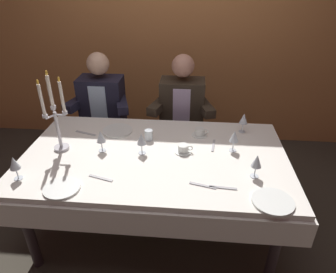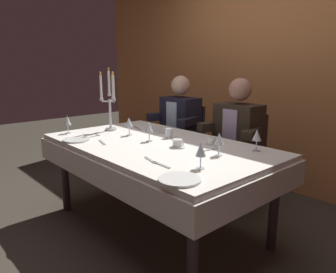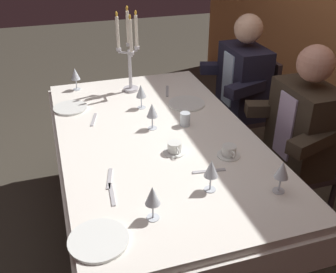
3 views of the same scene
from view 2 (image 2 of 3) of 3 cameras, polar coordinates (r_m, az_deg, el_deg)
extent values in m
plane|color=#3C372D|center=(2.88, -1.92, -15.60)|extent=(12.00, 12.00, 0.00)
cube|color=#C57A44|center=(3.82, 17.83, 11.88)|extent=(6.00, 0.12, 2.70)
cube|color=white|center=(2.62, -2.04, -1.60)|extent=(1.90, 1.10, 0.04)
cube|color=white|center=(2.65, -2.02, -3.91)|extent=(1.94, 1.14, 0.18)
cylinder|color=#33282C|center=(3.19, -17.75, -6.49)|extent=(0.07, 0.07, 0.70)
cylinder|color=#33282C|center=(1.93, 4.40, -19.21)|extent=(0.07, 0.07, 0.70)
cylinder|color=#33282C|center=(3.60, -5.20, -3.72)|extent=(0.07, 0.07, 0.70)
cylinder|color=#33282C|center=(2.55, 18.20, -11.48)|extent=(0.07, 0.07, 0.70)
cylinder|color=silver|center=(3.17, -10.06, 1.30)|extent=(0.11, 0.11, 0.02)
cylinder|color=silver|center=(3.15, -10.16, 3.98)|extent=(0.02, 0.02, 0.28)
cylinder|color=silver|center=(3.12, -10.29, 7.24)|extent=(0.04, 0.04, 0.02)
cylinder|color=white|center=(3.12, -10.38, 9.38)|extent=(0.02, 0.02, 0.21)
ellipsoid|color=yellow|center=(3.11, -10.47, 11.65)|extent=(0.02, 0.02, 0.03)
cylinder|color=silver|center=(3.10, -9.88, 6.10)|extent=(0.07, 0.01, 0.01)
cylinder|color=silver|center=(3.06, -9.52, 6.42)|extent=(0.04, 0.04, 0.02)
cylinder|color=white|center=(3.05, -9.60, 8.59)|extent=(0.02, 0.02, 0.21)
ellipsoid|color=yellow|center=(3.05, -9.69, 10.91)|extent=(0.02, 0.02, 0.03)
cylinder|color=silver|center=(3.16, -9.92, 6.23)|extent=(0.05, 0.07, 0.01)
cylinder|color=silver|center=(3.19, -9.62, 6.66)|extent=(0.04, 0.04, 0.02)
cylinder|color=white|center=(3.18, -9.70, 8.75)|extent=(0.02, 0.02, 0.21)
ellipsoid|color=yellow|center=(3.18, -9.78, 10.97)|extent=(0.02, 0.02, 0.03)
cylinder|color=silver|center=(3.13, -10.94, 6.12)|extent=(0.05, 0.07, 0.01)
cylinder|color=silver|center=(3.13, -11.64, 6.45)|extent=(0.04, 0.04, 0.02)
cylinder|color=white|center=(3.12, -11.74, 8.58)|extent=(0.02, 0.02, 0.21)
ellipsoid|color=yellow|center=(3.11, -11.84, 10.85)|extent=(0.02, 0.02, 0.03)
cylinder|color=white|center=(1.79, 2.06, -7.56)|extent=(0.24, 0.24, 0.01)
cylinder|color=white|center=(2.80, -15.86, -0.56)|extent=(0.22, 0.22, 0.01)
cylinder|color=white|center=(3.07, -1.75, 1.04)|extent=(0.24, 0.24, 0.01)
cylinder|color=silver|center=(2.47, 15.25, -2.43)|extent=(0.06, 0.06, 0.00)
cylinder|color=silver|center=(2.46, 15.31, -1.54)|extent=(0.01, 0.01, 0.07)
cone|color=silver|center=(2.44, 15.42, 0.28)|extent=(0.07, 0.07, 0.08)
cylinder|color=#E0D172|center=(2.45, 15.38, -0.28)|extent=(0.04, 0.04, 0.03)
cylinder|color=silver|center=(2.92, -6.83, 0.26)|extent=(0.06, 0.06, 0.00)
cylinder|color=silver|center=(2.91, -6.85, 1.02)|extent=(0.01, 0.01, 0.07)
cone|color=silver|center=(2.90, -6.89, 2.57)|extent=(0.07, 0.07, 0.08)
cylinder|color=maroon|center=(2.90, -6.88, 2.10)|extent=(0.04, 0.04, 0.03)
cylinder|color=silver|center=(2.00, 5.73, -5.57)|extent=(0.06, 0.06, 0.00)
cylinder|color=silver|center=(1.99, 5.76, -4.49)|extent=(0.01, 0.01, 0.07)
cone|color=silver|center=(1.97, 5.81, -2.26)|extent=(0.07, 0.07, 0.08)
cylinder|color=maroon|center=(1.97, 5.79, -2.95)|extent=(0.04, 0.04, 0.03)
cylinder|color=silver|center=(2.29, 8.92, -3.29)|extent=(0.06, 0.06, 0.00)
cylinder|color=silver|center=(2.28, 8.95, -2.33)|extent=(0.01, 0.01, 0.07)
cone|color=silver|center=(2.26, 9.02, -0.38)|extent=(0.07, 0.07, 0.08)
cylinder|color=#E0D172|center=(2.27, 9.00, -0.98)|extent=(0.04, 0.04, 0.03)
cylinder|color=silver|center=(3.12, -17.19, 0.58)|extent=(0.06, 0.06, 0.00)
cylinder|color=silver|center=(3.11, -17.24, 1.29)|extent=(0.01, 0.01, 0.07)
cone|color=silver|center=(3.10, -17.33, 2.74)|extent=(0.07, 0.07, 0.08)
cylinder|color=#E0D172|center=(3.10, -17.30, 2.29)|extent=(0.04, 0.04, 0.03)
cylinder|color=silver|center=(2.68, -3.31, -0.78)|extent=(0.06, 0.06, 0.00)
cylinder|color=silver|center=(2.67, -3.32, 0.04)|extent=(0.01, 0.01, 0.07)
cone|color=silver|center=(2.66, -3.34, 1.73)|extent=(0.07, 0.07, 0.08)
cylinder|color=#E0D172|center=(2.66, -3.33, 1.21)|extent=(0.04, 0.04, 0.03)
cylinder|color=silver|center=(2.78, 0.15, 0.57)|extent=(0.06, 0.06, 0.08)
cylinder|color=white|center=(2.49, 1.68, -1.81)|extent=(0.12, 0.12, 0.01)
cylinder|color=white|center=(2.48, 1.68, -1.13)|extent=(0.08, 0.08, 0.05)
torus|color=white|center=(2.45, 2.49, -1.27)|extent=(0.04, 0.01, 0.04)
cylinder|color=white|center=(2.60, 7.72, -1.31)|extent=(0.12, 0.12, 0.01)
cylinder|color=white|center=(2.59, 7.74, -0.65)|extent=(0.08, 0.08, 0.05)
torus|color=white|center=(2.56, 8.59, -0.79)|extent=(0.04, 0.01, 0.04)
cube|color=#B7B7BC|center=(2.15, -3.12, -4.18)|extent=(0.17, 0.06, 0.01)
cube|color=#B7B7BC|center=(2.68, -11.55, -1.01)|extent=(0.17, 0.06, 0.01)
cube|color=#B7B7BC|center=(3.22, -5.42, 1.50)|extent=(0.19, 0.08, 0.01)
cube|color=#B7B7BC|center=(2.05, -1.18, -5.00)|extent=(0.17, 0.03, 0.01)
cube|color=#B7B7BC|center=(2.42, 7.19, -2.36)|extent=(0.04, 0.17, 0.01)
cylinder|color=#33282C|center=(3.79, -1.76, -5.04)|extent=(0.04, 0.04, 0.42)
cylinder|color=#33282C|center=(3.54, 2.02, -6.36)|extent=(0.04, 0.04, 0.42)
cylinder|color=#33282C|center=(4.02, 2.18, -3.99)|extent=(0.04, 0.04, 0.42)
cylinder|color=#33282C|center=(3.79, 5.97, -5.14)|extent=(0.04, 0.04, 0.42)
cube|color=#33282C|center=(3.72, 2.13, -1.72)|extent=(0.42, 0.42, 0.04)
cube|color=#33282C|center=(3.80, 4.23, 2.27)|extent=(0.38, 0.04, 0.44)
cube|color=black|center=(3.66, 2.17, 2.68)|extent=(0.42, 0.26, 0.54)
cube|color=silver|center=(3.56, 0.61, 2.90)|extent=(0.16, 0.01, 0.40)
sphere|color=#DAAB8C|center=(3.61, 2.23, 9.03)|extent=(0.21, 0.21, 0.21)
cube|color=black|center=(3.74, -1.27, 3.55)|extent=(0.19, 0.34, 0.08)
cube|color=black|center=(3.43, 3.53, 2.66)|extent=(0.19, 0.34, 0.08)
cylinder|color=#33282C|center=(3.26, 7.35, -8.17)|extent=(0.04, 0.04, 0.42)
cylinder|color=#33282C|center=(3.06, 12.52, -9.85)|extent=(0.04, 0.04, 0.42)
cylinder|color=#33282C|center=(3.53, 11.22, -6.69)|extent=(0.04, 0.04, 0.42)
cylinder|color=#33282C|center=(3.34, 16.19, -8.09)|extent=(0.04, 0.04, 0.42)
cube|color=#33282C|center=(3.22, 12.01, -4.32)|extent=(0.42, 0.42, 0.04)
cube|color=#33282C|center=(3.31, 14.15, 0.34)|extent=(0.38, 0.04, 0.44)
cube|color=#30271D|center=(3.14, 12.25, 0.74)|extent=(0.42, 0.26, 0.54)
cube|color=#B9A6CA|center=(3.03, 10.77, 0.94)|extent=(0.16, 0.01, 0.40)
sphere|color=tan|center=(3.09, 12.61, 8.11)|extent=(0.21, 0.21, 0.21)
cube|color=#30271D|center=(3.19, 8.03, 1.81)|extent=(0.19, 0.34, 0.08)
cube|color=#30271D|center=(2.93, 14.60, 0.55)|extent=(0.19, 0.34, 0.08)
camera|label=1|loc=(1.79, -52.38, 26.12)|focal=32.11mm
camera|label=3|loc=(1.19, 51.11, 32.95)|focal=42.03mm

